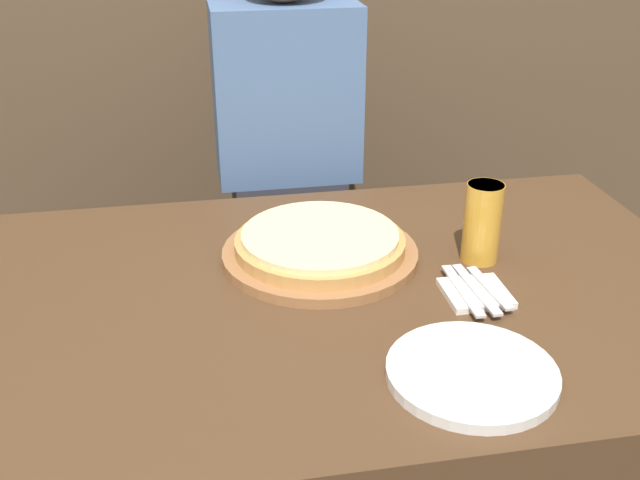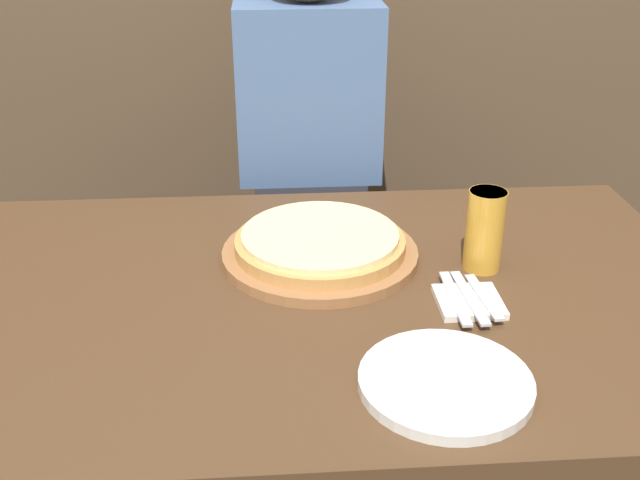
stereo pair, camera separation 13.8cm
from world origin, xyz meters
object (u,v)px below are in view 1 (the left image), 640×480
at_px(pizza_on_board, 320,247).
at_px(fork, 462,290).
at_px(beer_glass, 483,219).
at_px(dinner_plate, 472,373).
at_px(spoon, 490,288).
at_px(diner_person, 288,188).
at_px(dinner_knife, 476,289).

height_order(pizza_on_board, fork, pizza_on_board).
height_order(beer_glass, dinner_plate, beer_glass).
distance_m(pizza_on_board, dinner_plate, 0.44).
xyz_separation_m(spoon, diner_person, (-0.26, 0.70, -0.08)).
height_order(dinner_plate, dinner_knife, dinner_plate).
height_order(spoon, diner_person, diner_person).
bearing_deg(pizza_on_board, diner_person, 89.04).
xyz_separation_m(beer_glass, dinner_knife, (-0.06, -0.13, -0.07)).
relative_size(fork, spoon, 1.17).
xyz_separation_m(pizza_on_board, diner_person, (0.01, 0.51, -0.09)).
xyz_separation_m(dinner_plate, spoon, (0.12, 0.22, 0.01)).
height_order(dinner_knife, diner_person, diner_person).
bearing_deg(fork, pizza_on_board, 139.33).
bearing_deg(fork, dinner_knife, 0.00).
distance_m(pizza_on_board, fork, 0.29).
relative_size(beer_glass, fork, 0.87).
bearing_deg(spoon, pizza_on_board, 145.02).
height_order(dinner_knife, spoon, same).
distance_m(dinner_knife, spoon, 0.03).
relative_size(pizza_on_board, beer_glass, 2.42).
distance_m(beer_glass, diner_person, 0.65).
bearing_deg(diner_person, fork, -73.19).
bearing_deg(beer_glass, diner_person, 117.24).
xyz_separation_m(beer_glass, fork, (-0.08, -0.13, -0.07)).
xyz_separation_m(pizza_on_board, fork, (0.22, -0.19, -0.01)).
distance_m(fork, dinner_knife, 0.02).
bearing_deg(pizza_on_board, dinner_knife, -37.64).
distance_m(beer_glass, dinner_plate, 0.39).
relative_size(pizza_on_board, spoon, 2.47).
xyz_separation_m(beer_glass, diner_person, (-0.29, 0.57, -0.15)).
distance_m(beer_glass, spoon, 0.15).
distance_m(dinner_plate, diner_person, 0.93).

